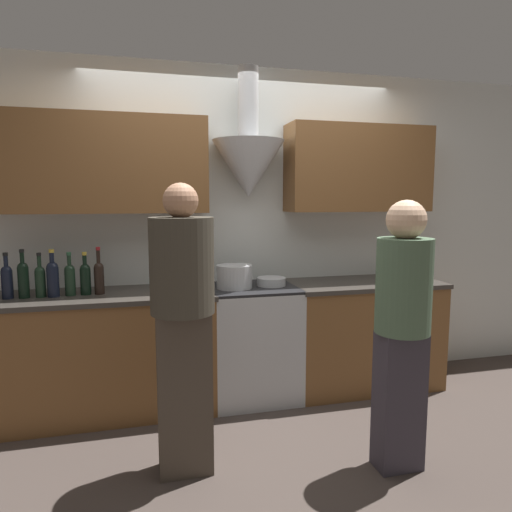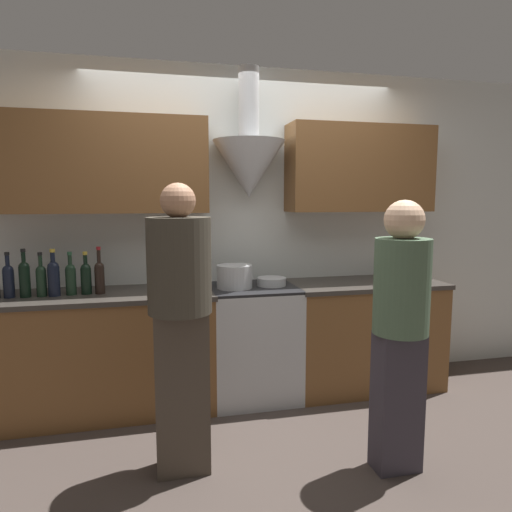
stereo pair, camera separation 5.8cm
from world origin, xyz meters
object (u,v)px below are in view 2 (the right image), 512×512
object	(u,v)px
wine_bottle_2	(25,277)
person_foreground_left	(180,317)
wine_bottle_1	(8,279)
wine_bottle_6	(86,277)
wine_bottle_3	(41,279)
wine_bottle_5	(71,277)
stove_range	(253,341)
wine_bottle_4	(54,277)
stock_pot	(235,276)
person_foreground_right	(400,323)
orange_fruit	(402,275)
wine_bottle_7	(100,275)
mixing_bowl	(272,282)

from	to	relation	value
wine_bottle_2	person_foreground_left	world-z (taller)	person_foreground_left
wine_bottle_1	wine_bottle_6	world-z (taller)	wine_bottle_1
wine_bottle_3	wine_bottle_5	distance (m)	0.19
wine_bottle_6	person_foreground_left	bearing A→B (deg)	-55.64
stove_range	wine_bottle_1	bearing A→B (deg)	-179.51
wine_bottle_1	wine_bottle_4	distance (m)	0.29
stock_pot	wine_bottle_5	bearing A→B (deg)	179.28
wine_bottle_6	person_foreground_right	bearing A→B (deg)	-32.50
orange_fruit	wine_bottle_2	bearing A→B (deg)	-179.56
wine_bottle_5	wine_bottle_7	world-z (taller)	wine_bottle_7
wine_bottle_3	stock_pot	xyz separation A→B (m)	(1.36, -0.00, -0.03)
wine_bottle_6	stock_pot	xyz separation A→B (m)	(1.07, -0.02, -0.04)
wine_bottle_2	wine_bottle_7	bearing A→B (deg)	1.24
wine_bottle_4	person_foreground_right	distance (m)	2.30
stove_range	person_foreground_right	bearing A→B (deg)	-63.06
mixing_bowl	wine_bottle_5	bearing A→B (deg)	-179.47
mixing_bowl	person_foreground_left	bearing A→B (deg)	-130.58
stove_range	wine_bottle_5	distance (m)	1.43
wine_bottle_6	wine_bottle_7	distance (m)	0.09
wine_bottle_1	person_foreground_right	bearing A→B (deg)	-26.28
wine_bottle_1	wine_bottle_5	world-z (taller)	wine_bottle_1
stock_pot	orange_fruit	distance (m)	1.43
stock_pot	mixing_bowl	bearing A→B (deg)	5.40
wine_bottle_4	person_foreground_left	world-z (taller)	person_foreground_left
mixing_bowl	person_foreground_right	bearing A→B (deg)	-69.36
wine_bottle_5	person_foreground_right	xyz separation A→B (m)	(1.90, -1.14, -0.14)
wine_bottle_6	orange_fruit	xyz separation A→B (m)	(2.50, 0.01, -0.08)
wine_bottle_4	person_foreground_right	bearing A→B (deg)	-29.18
wine_bottle_6	person_foreground_left	size ratio (longest dim) A/B	0.18
stove_range	wine_bottle_5	bearing A→B (deg)	-179.62
wine_bottle_7	wine_bottle_2	bearing A→B (deg)	-178.76
wine_bottle_2	person_foreground_right	size ratio (longest dim) A/B	0.22
stove_range	wine_bottle_6	xyz separation A→B (m)	(-1.22, -0.00, 0.56)
wine_bottle_1	wine_bottle_7	bearing A→B (deg)	0.49
wine_bottle_6	person_foreground_right	size ratio (longest dim) A/B	0.20
wine_bottle_4	person_foreground_left	size ratio (longest dim) A/B	0.20
stock_pot	mixing_bowl	size ratio (longest dim) A/B	1.19
wine_bottle_7	wine_bottle_6	bearing A→B (deg)	176.04
person_foreground_right	orange_fruit	bearing A→B (deg)	58.86
stove_range	wine_bottle_1	size ratio (longest dim) A/B	2.80
stove_range	wine_bottle_3	size ratio (longest dim) A/B	2.86
wine_bottle_1	wine_bottle_3	xyz separation A→B (m)	(0.21, -0.00, -0.01)
wine_bottle_4	wine_bottle_7	bearing A→B (deg)	3.54
stove_range	person_foreground_right	size ratio (longest dim) A/B	0.57
wine_bottle_7	orange_fruit	size ratio (longest dim) A/B	4.03
wine_bottle_6	stock_pot	size ratio (longest dim) A/B	1.12
wine_bottle_6	wine_bottle_7	size ratio (longest dim) A/B	0.90
stove_range	orange_fruit	size ratio (longest dim) A/B	10.55
wine_bottle_3	stock_pot	bearing A→B (deg)	-0.19
wine_bottle_1	stock_pot	size ratio (longest dim) A/B	1.17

